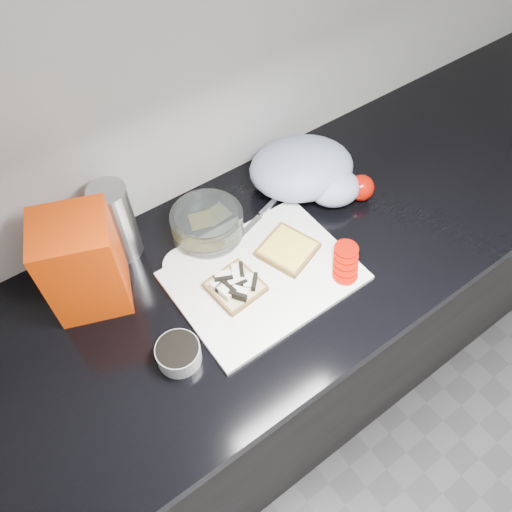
{
  "coord_description": "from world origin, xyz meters",
  "views": [
    {
      "loc": [
        -0.44,
        0.65,
        1.84
      ],
      "look_at": [
        -0.05,
        1.19,
        0.95
      ],
      "focal_mm": 35.0,
      "sensor_mm": 36.0,
      "label": 1
    }
  ],
  "objects_px": {
    "cutting_board": "(264,276)",
    "steel_canister": "(116,222)",
    "bread_bag": "(83,264)",
    "glass_bowl": "(207,225)"
  },
  "relations": [
    {
      "from": "cutting_board",
      "to": "bread_bag",
      "type": "bearing_deg",
      "value": 151.32
    },
    {
      "from": "glass_bowl",
      "to": "bread_bag",
      "type": "xyz_separation_m",
      "value": [
        -0.29,
        -0.0,
        0.08
      ]
    },
    {
      "from": "cutting_board",
      "to": "bread_bag",
      "type": "height_order",
      "value": "bread_bag"
    },
    {
      "from": "steel_canister",
      "to": "cutting_board",
      "type": "bearing_deg",
      "value": -49.55
    },
    {
      "from": "cutting_board",
      "to": "steel_canister",
      "type": "bearing_deg",
      "value": 130.45
    },
    {
      "from": "glass_bowl",
      "to": "bread_bag",
      "type": "distance_m",
      "value": 0.31
    },
    {
      "from": "glass_bowl",
      "to": "steel_canister",
      "type": "xyz_separation_m",
      "value": [
        -0.19,
        0.07,
        0.07
      ]
    },
    {
      "from": "cutting_board",
      "to": "glass_bowl",
      "type": "distance_m",
      "value": 0.19
    },
    {
      "from": "cutting_board",
      "to": "glass_bowl",
      "type": "height_order",
      "value": "glass_bowl"
    },
    {
      "from": "steel_canister",
      "to": "glass_bowl",
      "type": "bearing_deg",
      "value": -21.87
    }
  ]
}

